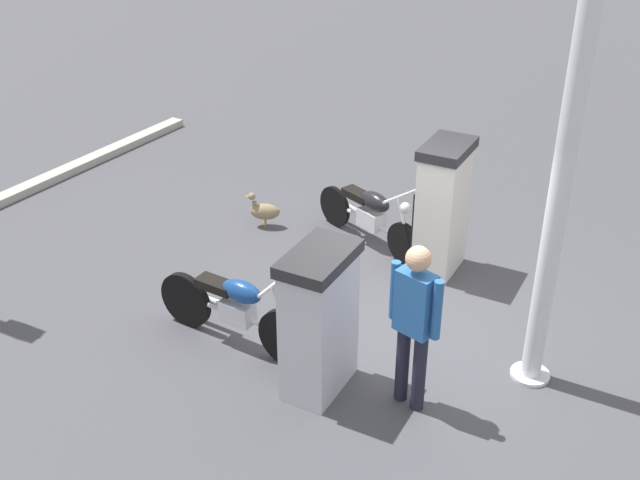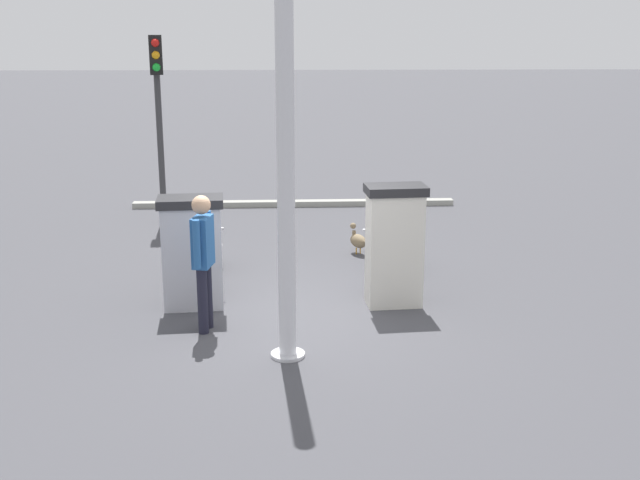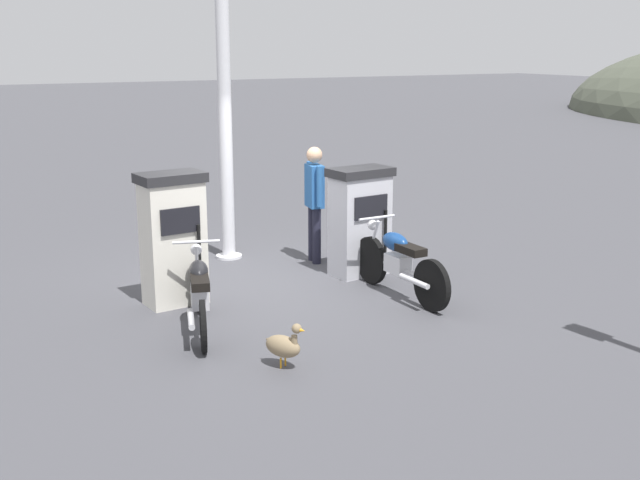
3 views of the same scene
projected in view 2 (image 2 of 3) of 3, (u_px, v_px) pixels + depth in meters
name	position (u px, v px, depth m)	size (l,w,h in m)	color
ground_plane	(294.00, 310.00, 10.66)	(120.00, 120.00, 0.00)	#424247
fuel_pump_near	(394.00, 245.00, 10.66)	(0.57, 0.84, 1.68)	silver
fuel_pump_far	(192.00, 252.00, 10.59)	(0.60, 0.91, 1.53)	silver
motorcycle_near_pump	(389.00, 252.00, 11.75)	(1.86, 0.83, 0.92)	black
motorcycle_far_pump	(209.00, 252.00, 11.75)	(1.99, 0.56, 0.96)	black
attendant_person	(203.00, 254.00, 9.69)	(0.58, 0.27, 1.74)	#1E1E2D
wandering_duck	(358.00, 240.00, 13.22)	(0.48, 0.37, 0.50)	#847051
roadside_traffic_light	(158.00, 96.00, 14.81)	(0.39, 0.27, 3.56)	#38383A
canopy_support_pole	(286.00, 185.00, 8.63)	(0.40, 0.40, 4.22)	silver
road_edge_kerb	(294.00, 203.00, 16.76)	(0.34, 6.82, 0.12)	#9E9E93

